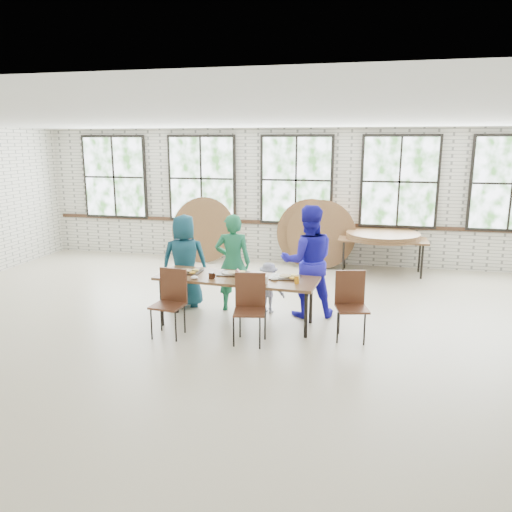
# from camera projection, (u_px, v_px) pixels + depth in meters

# --- Properties ---
(room) EXTENTS (12.00, 12.00, 12.00)m
(room) POSITION_uv_depth(u_px,v_px,m) (296.00, 182.00, 11.04)
(room) COLOR #BFB498
(room) RESTS_ON ground
(dining_table) EXTENTS (2.45, 0.97, 0.74)m
(dining_table) POSITION_uv_depth(u_px,v_px,m) (237.00, 280.00, 7.41)
(dining_table) COLOR brown
(dining_table) RESTS_ON ground
(chair_near_left) EXTENTS (0.47, 0.45, 0.95)m
(chair_near_left) POSITION_uv_depth(u_px,v_px,m) (171.00, 297.00, 7.06)
(chair_near_left) COLOR #502B1A
(chair_near_left) RESTS_ON ground
(chair_near_right) EXTENTS (0.48, 0.47, 0.95)m
(chair_near_right) POSITION_uv_depth(u_px,v_px,m) (250.00, 302.00, 6.82)
(chair_near_right) COLOR #502B1A
(chair_near_right) RESTS_ON ground
(chair_spare) EXTENTS (0.51, 0.50, 0.95)m
(chair_spare) POSITION_uv_depth(u_px,v_px,m) (351.00, 299.00, 6.95)
(chair_spare) COLOR #502B1A
(chair_spare) RESTS_ON ground
(adult_teal) EXTENTS (0.87, 0.69, 1.55)m
(adult_teal) POSITION_uv_depth(u_px,v_px,m) (185.00, 261.00, 8.24)
(adult_teal) COLOR navy
(adult_teal) RESTS_ON ground
(adult_green) EXTENTS (0.64, 0.48, 1.59)m
(adult_green) POSITION_uv_depth(u_px,v_px,m) (233.00, 263.00, 8.05)
(adult_green) COLOR #1F744C
(adult_green) RESTS_ON ground
(toddler) EXTENTS (0.58, 0.39, 0.82)m
(toddler) POSITION_uv_depth(u_px,v_px,m) (269.00, 288.00, 8.01)
(toddler) COLOR #13173D
(toddler) RESTS_ON ground
(adult_blue) EXTENTS (1.00, 0.87, 1.76)m
(adult_blue) POSITION_uv_depth(u_px,v_px,m) (308.00, 261.00, 7.77)
(adult_blue) COLOR #201BC2
(adult_blue) RESTS_ON ground
(storage_table) EXTENTS (1.80, 0.75, 0.74)m
(storage_table) POSITION_uv_depth(u_px,v_px,m) (383.00, 241.00, 10.34)
(storage_table) COLOR brown
(storage_table) RESTS_ON ground
(tabletop_clutter) EXTENTS (1.99, 0.62, 0.11)m
(tabletop_clutter) POSITION_uv_depth(u_px,v_px,m) (242.00, 276.00, 7.35)
(tabletop_clutter) COLOR black
(tabletop_clutter) RESTS_ON dining_table
(round_tops_stacked) EXTENTS (1.50, 1.50, 0.13)m
(round_tops_stacked) POSITION_uv_depth(u_px,v_px,m) (383.00, 236.00, 10.32)
(round_tops_stacked) COLOR brown
(round_tops_stacked) RESTS_ON storage_table
(round_tops_leaning) EXTENTS (4.18, 0.43, 1.49)m
(round_tops_leaning) POSITION_uv_depth(u_px,v_px,m) (277.00, 233.00, 11.05)
(round_tops_leaning) COLOR brown
(round_tops_leaning) RESTS_ON ground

